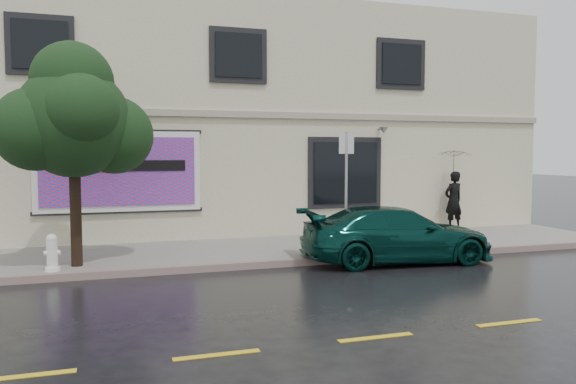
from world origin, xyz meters
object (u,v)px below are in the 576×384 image
object	(u,v)px
fire_hydrant	(52,253)
street_tree	(73,122)
car	(397,234)
pedestrian	(453,201)

from	to	relation	value
fire_hydrant	street_tree	bearing A→B (deg)	24.50
street_tree	fire_hydrant	bearing A→B (deg)	-138.00
car	pedestrian	size ratio (longest dim) A/B	2.45
car	fire_hydrant	world-z (taller)	car
street_tree	fire_hydrant	world-z (taller)	street_tree
pedestrian	street_tree	world-z (taller)	street_tree
pedestrian	street_tree	size ratio (longest dim) A/B	0.43
pedestrian	street_tree	distance (m)	11.29
pedestrian	fire_hydrant	bearing A→B (deg)	3.57
street_tree	fire_hydrant	distance (m)	2.72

